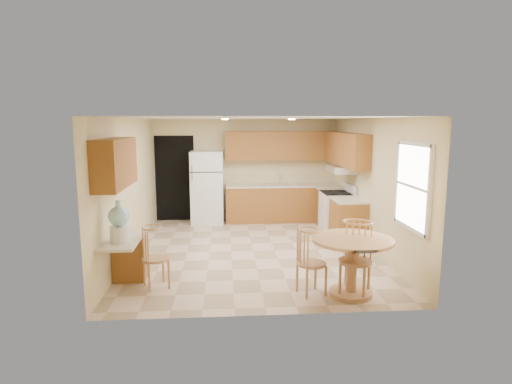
{
  "coord_description": "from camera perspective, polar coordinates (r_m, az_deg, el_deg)",
  "views": [
    {
      "loc": [
        -0.52,
        -7.84,
        2.44
      ],
      "look_at": [
        0.08,
        0.3,
        1.09
      ],
      "focal_mm": 30.0,
      "sensor_mm": 36.0,
      "label": 1
    }
  ],
  "objects": [
    {
      "name": "refrigerator",
      "position": [
        10.37,
        -6.54,
        0.62
      ],
      "size": [
        0.77,
        0.75,
        1.74
      ],
      "color": "white",
      "rests_on": "floor"
    },
    {
      "name": "chair_desk",
      "position": [
        6.44,
        -13.37,
        -7.83
      ],
      "size": [
        0.41,
        0.52,
        0.92
      ],
      "rotation": [
        0.0,
        0.0,
        -1.15
      ],
      "color": "tan",
      "rests_on": "floor"
    },
    {
      "name": "base_cab_right_b",
      "position": [
        8.83,
        12.17,
        -3.94
      ],
      "size": [
        0.6,
        0.8,
        0.87
      ],
      "primitive_type": "cube",
      "color": "#9A5E27",
      "rests_on": "floor"
    },
    {
      "name": "can_light_b",
      "position": [
        9.15,
        4.78,
        9.65
      ],
      "size": [
        0.14,
        0.14,
        0.02
      ],
      "primitive_type": "cylinder",
      "color": "white",
      "rests_on": "ceiling"
    },
    {
      "name": "counter_back",
      "position": [
        10.5,
        3.47,
        0.89
      ],
      "size": [
        2.75,
        0.63,
        0.04
      ],
      "primitive_type": "cube",
      "color": "beige",
      "rests_on": "base_cab_back"
    },
    {
      "name": "upper_cab_back",
      "position": [
        10.53,
        3.43,
        6.17
      ],
      "size": [
        2.75,
        0.33,
        0.7
      ],
      "primitive_type": "cube",
      "color": "#9A5E27",
      "rests_on": "wall_back"
    },
    {
      "name": "window",
      "position": [
        6.65,
        20.22,
        0.71
      ],
      "size": [
        0.06,
        1.12,
        1.3
      ],
      "color": "white",
      "rests_on": "wall_right"
    },
    {
      "name": "counter_right_a",
      "position": [
        10.12,
        9.96,
        0.44
      ],
      "size": [
        0.63,
        0.59,
        0.04
      ],
      "primitive_type": "cube",
      "color": "beige",
      "rests_on": "base_cab_right_a"
    },
    {
      "name": "desk_pedestal",
      "position": [
        7.0,
        -16.4,
        -8.27
      ],
      "size": [
        0.48,
        0.42,
        0.72
      ],
      "primitive_type": "cube",
      "color": "#9A5E27",
      "rests_on": "floor"
    },
    {
      "name": "floor",
      "position": [
        8.23,
        -0.41,
        -7.85
      ],
      "size": [
        5.5,
        5.5,
        0.0
      ],
      "primitive_type": "plane",
      "color": "beige",
      "rests_on": "ground"
    },
    {
      "name": "wall_front",
      "position": [
        5.25,
        1.57,
        -3.68
      ],
      "size": [
        4.5,
        0.02,
        2.5
      ],
      "primitive_type": "cube",
      "color": "beige",
      "rests_on": "floor"
    },
    {
      "name": "upper_cab_left",
      "position": [
        6.46,
        -18.26,
        3.7
      ],
      "size": [
        0.33,
        1.4,
        0.7
      ],
      "primitive_type": "cube",
      "color": "#9A5E27",
      "rests_on": "wall_left"
    },
    {
      "name": "wall_right",
      "position": [
        8.4,
        15.09,
        0.93
      ],
      "size": [
        0.02,
        5.5,
        2.5
      ],
      "primitive_type": "cube",
      "color": "beige",
      "rests_on": "floor"
    },
    {
      "name": "chair_table_b",
      "position": [
        6.1,
        13.42,
        -8.01
      ],
      "size": [
        0.46,
        0.54,
        1.05
      ],
      "rotation": [
        0.0,
        0.0,
        2.62
      ],
      "color": "tan",
      "rests_on": "floor"
    },
    {
      "name": "upper_cab_right",
      "position": [
        9.43,
        11.88,
        5.61
      ],
      "size": [
        0.33,
        2.42,
        0.7
      ],
      "primitive_type": "cube",
      "color": "#9A5E27",
      "rests_on": "wall_right"
    },
    {
      "name": "desk_top",
      "position": [
        6.54,
        -17.25,
        -6.01
      ],
      "size": [
        0.5,
        1.2,
        0.04
      ],
      "primitive_type": "cube",
      "color": "beige",
      "rests_on": "desk_pedestal"
    },
    {
      "name": "wall_left",
      "position": [
        8.12,
        -16.48,
        0.58
      ],
      "size": [
        0.02,
        5.5,
        2.5
      ],
      "primitive_type": "cube",
      "color": "beige",
      "rests_on": "floor"
    },
    {
      "name": "range_hood",
      "position": [
        9.42,
        11.35,
        3.0
      ],
      "size": [
        0.5,
        0.76,
        0.14
      ],
      "primitive_type": "cube",
      "color": "silver",
      "rests_on": "upper_cab_right"
    },
    {
      "name": "water_crock",
      "position": [
        6.27,
        -17.8,
        -3.99
      ],
      "size": [
        0.28,
        0.28,
        0.59
      ],
      "color": "white",
      "rests_on": "desk_top"
    },
    {
      "name": "base_cab_back",
      "position": [
        10.57,
        3.45,
        -1.55
      ],
      "size": [
        2.75,
        0.6,
        0.87
      ],
      "primitive_type": "cube",
      "color": "#9A5E27",
      "rests_on": "floor"
    },
    {
      "name": "doorway",
      "position": [
        10.74,
        -10.76,
        1.79
      ],
      "size": [
        0.9,
        0.02,
        2.1
      ],
      "primitive_type": "cube",
      "color": "black",
      "rests_on": "floor"
    },
    {
      "name": "counter_right_b",
      "position": [
        8.74,
        12.28,
        -1.03
      ],
      "size": [
        0.63,
        0.8,
        0.04
      ],
      "primitive_type": "cube",
      "color": "beige",
      "rests_on": "base_cab_right_b"
    },
    {
      "name": "base_cab_right_a",
      "position": [
        10.2,
        9.89,
        -2.08
      ],
      "size": [
        0.6,
        0.59,
        0.87
      ],
      "primitive_type": "cube",
      "color": "#9A5E27",
      "rests_on": "floor"
    },
    {
      "name": "stove",
      "position": [
        9.55,
        10.73,
        -2.68
      ],
      "size": [
        0.65,
        0.76,
        1.09
      ],
      "color": "white",
      "rests_on": "floor"
    },
    {
      "name": "ceiling",
      "position": [
        7.86,
        -0.43,
        9.84
      ],
      "size": [
        4.5,
        5.5,
        0.02
      ],
      "primitive_type": "cube",
      "color": "white",
      "rests_on": "wall_back"
    },
    {
      "name": "can_light_a",
      "position": [
        9.04,
        -4.15,
        9.66
      ],
      "size": [
        0.14,
        0.14,
        0.02
      ],
      "primitive_type": "cylinder",
      "color": "white",
      "rests_on": "ceiling"
    },
    {
      "name": "chair_table_a",
      "position": [
        6.06,
        7.63,
        -8.56
      ],
      "size": [
        0.42,
        0.54,
        0.95
      ],
      "rotation": [
        0.0,
        0.0,
        -1.28
      ],
      "color": "tan",
      "rests_on": "floor"
    },
    {
      "name": "wall_back",
      "position": [
        10.67,
        -1.39,
        2.99
      ],
      "size": [
        4.5,
        0.02,
        2.5
      ],
      "primitive_type": "cube",
      "color": "beige",
      "rests_on": "floor"
    },
    {
      "name": "sink",
      "position": [
        10.49,
        3.34,
        1.0
      ],
      "size": [
        0.78,
        0.44,
        0.01
      ],
      "primitive_type": "cube",
      "color": "silver",
      "rests_on": "counter_back"
    },
    {
      "name": "dining_table",
      "position": [
        6.2,
        12.66,
        -8.6
      ],
      "size": [
        1.13,
        1.13,
        0.83
      ],
      "rotation": [
        0.0,
        0.0,
        -0.31
      ],
      "color": "tan",
      "rests_on": "floor"
    }
  ]
}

